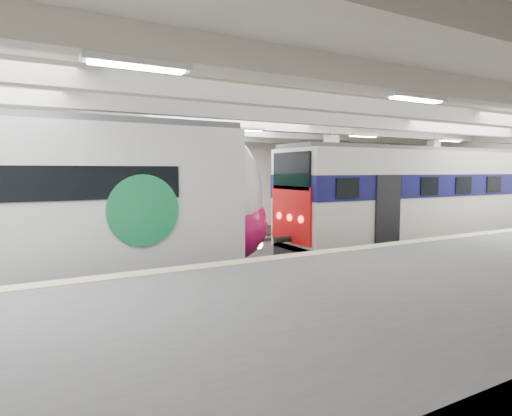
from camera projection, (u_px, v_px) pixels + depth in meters
station_hall at (302, 174)px, 13.12m from camera, size 36.00×24.00×5.75m
modern_emu at (34, 210)px, 11.16m from camera, size 14.93×3.08×4.76m
older_rer at (416, 196)px, 18.22m from camera, size 13.01×2.87×4.31m
far_train at (7, 201)px, 15.60m from camera, size 13.69×3.11×4.36m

